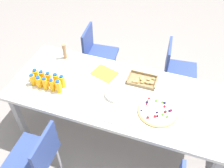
{
  "coord_description": "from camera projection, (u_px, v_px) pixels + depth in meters",
  "views": [
    {
      "loc": [
        0.5,
        -1.65,
        2.58
      ],
      "look_at": [
        -0.09,
        0.07,
        0.75
      ],
      "focal_mm": 40.03,
      "sensor_mm": 36.0,
      "label": 1
    }
  ],
  "objects": [
    {
      "name": "ground_plane",
      "position": [
        117.0,
        133.0,
        3.04
      ],
      "size": [
        12.0,
        12.0,
        0.0
      ],
      "primitive_type": "plane",
      "color": "gray"
    },
    {
      "name": "party_table",
      "position": [
        118.0,
        96.0,
        2.57
      ],
      "size": [
        2.24,
        0.92,
        0.73
      ],
      "color": "silver",
      "rests_on": "ground_plane"
    },
    {
      "name": "chair_far_left",
      "position": [
        97.0,
        51.0,
        3.37
      ],
      "size": [
        0.43,
        0.43,
        0.83
      ],
      "rotation": [
        0.0,
        0.0,
        -1.48
      ],
      "color": "#33478C",
      "rests_on": "ground_plane"
    },
    {
      "name": "chair_far_right",
      "position": [
        176.0,
        68.0,
        3.13
      ],
      "size": [
        0.44,
        0.44,
        0.83
      ],
      "rotation": [
        0.0,
        0.0,
        -1.47
      ],
      "color": "#33478C",
      "rests_on": "ground_plane"
    },
    {
      "name": "chair_near_left",
      "position": [
        37.0,
        155.0,
        2.28
      ],
      "size": [
        0.41,
        0.41,
        0.83
      ],
      "rotation": [
        0.0,
        0.0,
        1.6
      ],
      "color": "#33478C",
      "rests_on": "ground_plane"
    },
    {
      "name": "juice_bottle_0",
      "position": [
        33.0,
        80.0,
        2.56
      ],
      "size": [
        0.06,
        0.06,
        0.14
      ],
      "color": "#FAAD14",
      "rests_on": "party_table"
    },
    {
      "name": "juice_bottle_1",
      "position": [
        39.0,
        82.0,
        2.54
      ],
      "size": [
        0.06,
        0.06,
        0.13
      ],
      "color": "#F9AE14",
      "rests_on": "party_table"
    },
    {
      "name": "juice_bottle_2",
      "position": [
        45.0,
        84.0,
        2.52
      ],
      "size": [
        0.06,
        0.06,
        0.14
      ],
      "color": "#F9AD14",
      "rests_on": "party_table"
    },
    {
      "name": "juice_bottle_3",
      "position": [
        52.0,
        85.0,
        2.5
      ],
      "size": [
        0.05,
        0.05,
        0.14
      ],
      "color": "#F9AD14",
      "rests_on": "party_table"
    },
    {
      "name": "juice_bottle_4",
      "position": [
        59.0,
        86.0,
        2.48
      ],
      "size": [
        0.06,
        0.06,
        0.15
      ],
      "color": "#FAAB14",
      "rests_on": "party_table"
    },
    {
      "name": "juice_bottle_5",
      "position": [
        36.0,
        75.0,
        2.61
      ],
      "size": [
        0.06,
        0.06,
        0.14
      ],
      "color": "#FAAC14",
      "rests_on": "party_table"
    },
    {
      "name": "juice_bottle_6",
      "position": [
        42.0,
        77.0,
        2.58
      ],
      "size": [
        0.06,
        0.06,
        0.15
      ],
      "color": "#FAAC14",
      "rests_on": "party_table"
    },
    {
      "name": "juice_bottle_7",
      "position": [
        49.0,
        78.0,
        2.57
      ],
      "size": [
        0.06,
        0.06,
        0.15
      ],
      "color": "#F9AB14",
      "rests_on": "party_table"
    },
    {
      "name": "juice_bottle_8",
      "position": [
        56.0,
        79.0,
        2.55
      ],
      "size": [
        0.06,
        0.06,
        0.15
      ],
      "color": "#F9AE14",
      "rests_on": "party_table"
    },
    {
      "name": "juice_bottle_9",
      "position": [
        62.0,
        81.0,
        2.54
      ],
      "size": [
        0.06,
        0.06,
        0.15
      ],
      "color": "#F9AC14",
      "rests_on": "party_table"
    },
    {
      "name": "fruit_pizza",
      "position": [
        158.0,
        111.0,
        2.34
      ],
      "size": [
        0.38,
        0.38,
        0.05
      ],
      "color": "tan",
      "rests_on": "party_table"
    },
    {
      "name": "snack_tray",
      "position": [
        143.0,
        80.0,
        2.63
      ],
      "size": [
        0.3,
        0.21,
        0.04
      ],
      "color": "olive",
      "rests_on": "party_table"
    },
    {
      "name": "plate_stack",
      "position": [
        116.0,
        94.0,
        2.48
      ],
      "size": [
        0.21,
        0.21,
        0.03
      ],
      "color": "silver",
      "rests_on": "party_table"
    },
    {
      "name": "napkin_stack",
      "position": [
        112.0,
        116.0,
        2.3
      ],
      "size": [
        0.15,
        0.15,
        0.01
      ],
      "primitive_type": "cube",
      "color": "white",
      "rests_on": "party_table"
    },
    {
      "name": "cardboard_tube",
      "position": [
        65.0,
        51.0,
        2.85
      ],
      "size": [
        0.04,
        0.04,
        0.19
      ],
      "primitive_type": "cylinder",
      "color": "#9E7A56",
      "rests_on": "party_table"
    },
    {
      "name": "paper_folder",
      "position": [
        105.0,
        73.0,
        2.72
      ],
      "size": [
        0.31,
        0.27,
        0.01
      ],
      "primitive_type": "cube",
      "rotation": [
        0.0,
        0.0,
        -0.29
      ],
      "color": "yellow",
      "rests_on": "party_table"
    }
  ]
}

